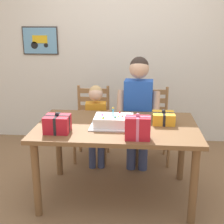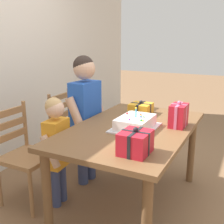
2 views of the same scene
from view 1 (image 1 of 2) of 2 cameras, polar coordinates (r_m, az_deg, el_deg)
name	(u,v)px [view 1 (image 1 of 2)]	position (r m, az deg, el deg)	size (l,w,h in m)	color
ground_plane	(116,195)	(3.31, 0.83, -14.93)	(20.00, 20.00, 0.00)	#846042
back_wall	(125,52)	(4.49, 2.38, 11.01)	(6.40, 0.11, 2.60)	silver
dining_table	(117,134)	(3.02, 0.88, -4.07)	(1.54, 0.96, 0.76)	brown
birthday_cake	(114,121)	(2.94, 0.35, -1.73)	(0.44, 0.34, 0.19)	silver
gift_box_red_large	(138,128)	(2.62, 4.72, -2.92)	(0.22, 0.14, 0.23)	red
gift_box_beside_cake	(57,124)	(2.82, -9.99, -2.15)	(0.23, 0.20, 0.19)	red
gift_box_corner_small	(163,118)	(3.06, 9.41, -1.08)	(0.22, 0.21, 0.14)	gold
chair_left	(92,123)	(3.98, -3.67, -1.99)	(0.42, 0.42, 0.92)	#996B42
chair_right	(152,124)	(3.94, 7.31, -2.28)	(0.44, 0.44, 0.92)	#996B42
child_older	(138,103)	(3.54, 4.84, 1.57)	(0.50, 0.29, 1.34)	#38426B
child_younger	(96,119)	(3.63, -2.93, -1.33)	(0.38, 0.22, 1.02)	#38426B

